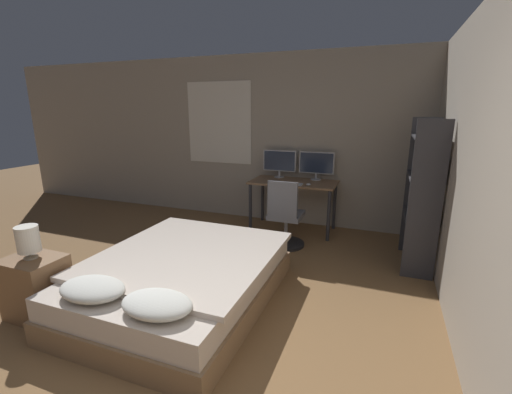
# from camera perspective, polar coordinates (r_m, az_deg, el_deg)

# --- Properties ---
(wall_back) EXTENTS (12.00, 0.08, 2.70)m
(wall_back) POSITION_cam_1_polar(r_m,az_deg,el_deg) (5.55, 7.81, 9.21)
(wall_back) COLOR #9E9384
(wall_back) RESTS_ON ground_plane
(wall_side_right) EXTENTS (0.06, 12.00, 2.70)m
(wall_side_right) POSITION_cam_1_polar(r_m,az_deg,el_deg) (2.98, 33.27, 2.37)
(wall_side_right) COLOR #9E9384
(wall_side_right) RESTS_ON ground_plane
(bed) EXTENTS (1.64, 2.09, 0.55)m
(bed) POSITION_cam_1_polar(r_m,az_deg,el_deg) (3.50, -12.20, -13.27)
(bed) COLOR #846647
(bed) RESTS_ON ground_plane
(nightstand) EXTENTS (0.49, 0.39, 0.57)m
(nightstand) POSITION_cam_1_polar(r_m,az_deg,el_deg) (3.77, -32.75, -12.53)
(nightstand) COLOR brown
(nightstand) RESTS_ON ground_plane
(bedside_lamp) EXTENTS (0.19, 0.19, 0.30)m
(bedside_lamp) POSITION_cam_1_polar(r_m,az_deg,el_deg) (3.60, -33.75, -5.90)
(bedside_lamp) COLOR gray
(bedside_lamp) RESTS_ON nightstand
(desk) EXTENTS (1.30, 0.66, 0.78)m
(desk) POSITION_cam_1_polar(r_m,az_deg,el_deg) (5.28, 6.23, 1.53)
(desk) COLOR #846042
(desk) RESTS_ON ground_plane
(monitor_left) EXTENTS (0.54, 0.16, 0.44)m
(monitor_left) POSITION_cam_1_polar(r_m,az_deg,el_deg) (5.51, 3.94, 5.86)
(monitor_left) COLOR #B7B7BC
(monitor_left) RESTS_ON desk
(monitor_right) EXTENTS (0.54, 0.16, 0.44)m
(monitor_right) POSITION_cam_1_polar(r_m,az_deg,el_deg) (5.37, 10.05, 5.45)
(monitor_right) COLOR #B7B7BC
(monitor_right) RESTS_ON desk
(keyboard) EXTENTS (0.38, 0.13, 0.02)m
(keyboard) POSITION_cam_1_polar(r_m,az_deg,el_deg) (5.04, 5.61, 2.23)
(keyboard) COLOR #B7B7BC
(keyboard) RESTS_ON desk
(computer_mouse) EXTENTS (0.07, 0.05, 0.04)m
(computer_mouse) POSITION_cam_1_polar(r_m,az_deg,el_deg) (4.98, 8.73, 2.07)
(computer_mouse) COLOR #B7B7BC
(computer_mouse) RESTS_ON desk
(office_chair) EXTENTS (0.52, 0.52, 0.95)m
(office_chair) POSITION_cam_1_polar(r_m,az_deg,el_deg) (4.69, 4.86, -3.93)
(office_chair) COLOR black
(office_chair) RESTS_ON ground_plane
(bookshelf) EXTENTS (0.34, 0.82, 1.76)m
(bookshelf) POSITION_cam_1_polar(r_m,az_deg,el_deg) (4.34, 26.16, 1.15)
(bookshelf) COLOR #333338
(bookshelf) RESTS_ON ground_plane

